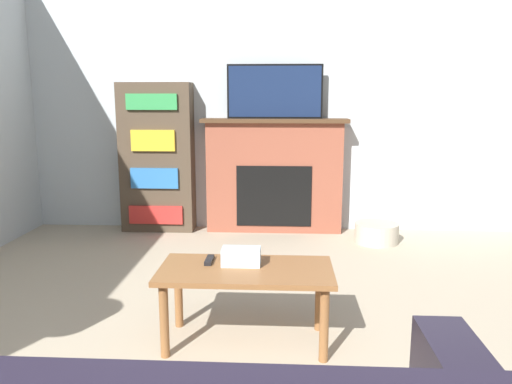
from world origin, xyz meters
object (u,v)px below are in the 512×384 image
object	(u,v)px
fireplace	(274,175)
coffee_table	(246,279)
bookshelf	(157,158)
storage_basket	(376,233)
tv	(275,92)

from	to	relation	value
fireplace	coffee_table	bearing A→B (deg)	-92.59
bookshelf	storage_basket	world-z (taller)	bookshelf
tv	coffee_table	bearing A→B (deg)	-92.61
tv	coffee_table	xyz separation A→B (m)	(-0.11, -2.43, -1.06)
fireplace	tv	xyz separation A→B (m)	(0.00, -0.02, 0.85)
coffee_table	storage_basket	world-z (taller)	coffee_table
storage_basket	bookshelf	bearing A→B (deg)	170.88
tv	storage_basket	world-z (taller)	tv
fireplace	coffee_table	xyz separation A→B (m)	(-0.11, -2.45, -0.21)
storage_basket	tv	bearing A→B (deg)	160.30
tv	bookshelf	size ratio (longest dim) A/B	0.62
tv	storage_basket	bearing A→B (deg)	-19.70
tv	bookshelf	world-z (taller)	tv
fireplace	tv	distance (m)	0.85
fireplace	tv	bearing A→B (deg)	-90.00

